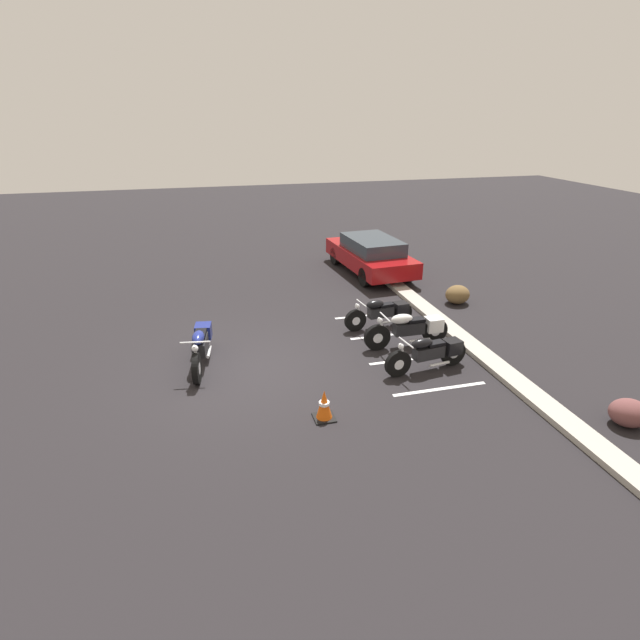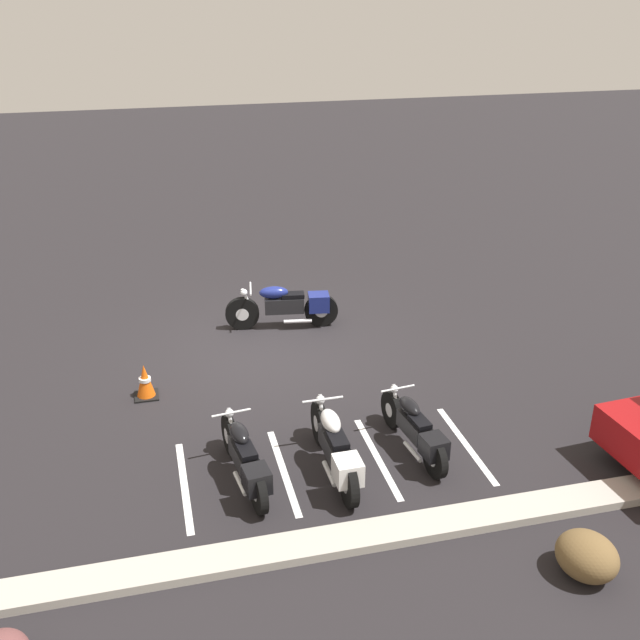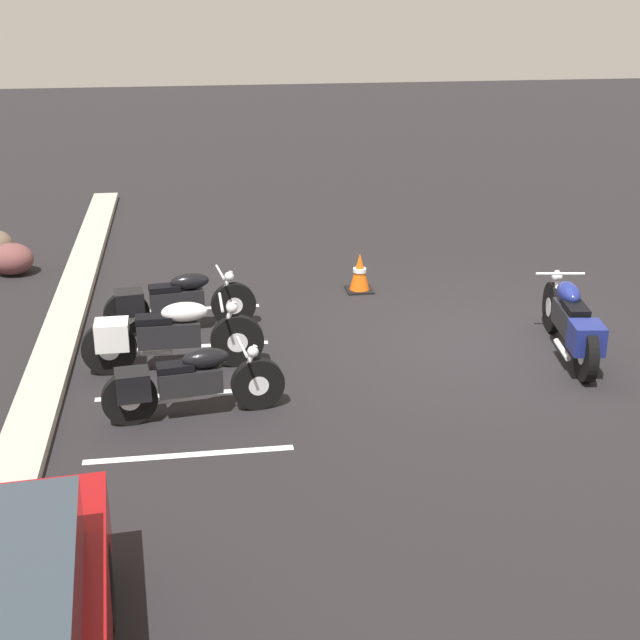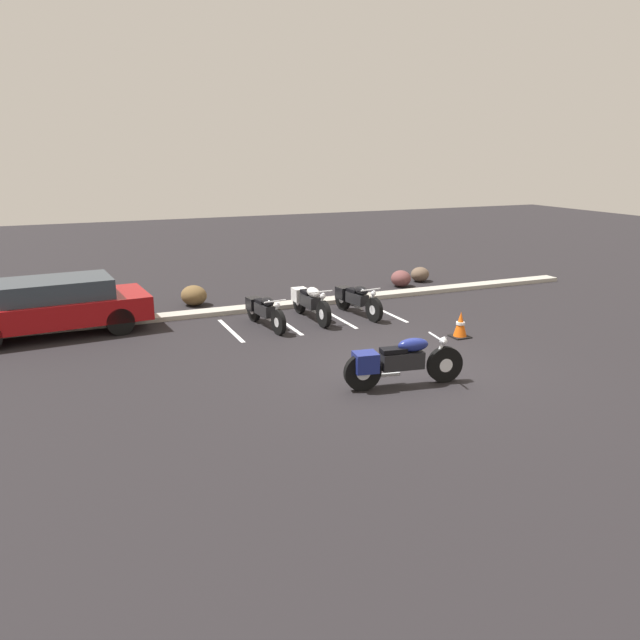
{
  "view_description": "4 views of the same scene",
  "coord_description": "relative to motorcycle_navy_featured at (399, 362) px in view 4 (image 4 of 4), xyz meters",
  "views": [
    {
      "loc": [
        9.97,
        -0.86,
        5.37
      ],
      "look_at": [
        -0.15,
        1.78,
        0.97
      ],
      "focal_mm": 28.0,
      "sensor_mm": 36.0,
      "label": 1
    },
    {
      "loc": [
        2.05,
        12.56,
        6.46
      ],
      "look_at": [
        -0.75,
        1.24,
        1.09
      ],
      "focal_mm": 42.0,
      "sensor_mm": 36.0,
      "label": 2
    },
    {
      "loc": [
        -10.34,
        3.7,
        4.49
      ],
      "look_at": [
        -1.31,
        2.37,
        0.96
      ],
      "focal_mm": 50.0,
      "sensor_mm": 36.0,
      "label": 3
    },
    {
      "loc": [
        -6.09,
        -10.02,
        4.09
      ],
      "look_at": [
        -0.88,
        1.99,
        0.56
      ],
      "focal_mm": 35.0,
      "sensor_mm": 36.0,
      "label": 4
    }
  ],
  "objects": [
    {
      "name": "ground",
      "position": [
        0.61,
        0.9,
        -0.47
      ],
      "size": [
        60.0,
        60.0,
        0.0
      ],
      "primitive_type": "plane",
      "color": "black"
    },
    {
      "name": "motorcycle_navy_featured",
      "position": [
        0.0,
        0.0,
        0.0
      ],
      "size": [
        2.25,
        0.72,
        0.89
      ],
      "rotation": [
        0.0,
        0.0,
        -0.15
      ],
      "color": "black",
      "rests_on": "ground"
    },
    {
      "name": "parked_bike_0",
      "position": [
        -0.94,
        4.77,
        -0.06
      ],
      "size": [
        0.6,
        1.98,
        0.78
      ],
      "rotation": [
        0.0,
        0.0,
        -1.45
      ],
      "color": "black",
      "rests_on": "ground"
    },
    {
      "name": "parked_bike_1",
      "position": [
        0.35,
        5.01,
        -0.02
      ],
      "size": [
        0.61,
        2.19,
        0.86
      ],
      "rotation": [
        0.0,
        0.0,
        -1.56
      ],
      "color": "black",
      "rests_on": "ground"
    },
    {
      "name": "parked_bike_2",
      "position": [
        1.61,
        4.92,
        -0.05
      ],
      "size": [
        0.63,
        2.04,
        0.8
      ],
      "rotation": [
        0.0,
        0.0,
        -1.44
      ],
      "color": "black",
      "rests_on": "ground"
    },
    {
      "name": "car_red",
      "position": [
        -5.6,
        6.12,
        0.21
      ],
      "size": [
        4.43,
        2.13,
        1.29
      ],
      "rotation": [
        0.0,
        0.0,
        3.22
      ],
      "color": "black",
      "rests_on": "ground"
    },
    {
      "name": "concrete_curb",
      "position": [
        0.61,
        6.41,
        -0.41
      ],
      "size": [
        18.0,
        0.5,
        0.12
      ],
      "primitive_type": "cube",
      "color": "#A8A399",
      "rests_on": "ground"
    },
    {
      "name": "landscape_rock_0",
      "position": [
        4.49,
        7.5,
        -0.22
      ],
      "size": [
        0.83,
        0.87,
        0.51
      ],
      "primitive_type": "ellipsoid",
      "rotation": [
        0.0,
        0.0,
        1.21
      ],
      "color": "brown",
      "rests_on": "ground"
    },
    {
      "name": "landscape_rock_1",
      "position": [
        -2.02,
        7.6,
        -0.2
      ],
      "size": [
        0.91,
        0.96,
        0.56
      ],
      "primitive_type": "ellipsoid",
      "rotation": [
        0.0,
        0.0,
        1.95
      ],
      "color": "brown",
      "rests_on": "ground"
    },
    {
      "name": "landscape_rock_2",
      "position": [
        5.47,
        7.93,
        -0.24
      ],
      "size": [
        0.87,
        0.85,
        0.47
      ],
      "primitive_type": "ellipsoid",
      "rotation": [
        0.0,
        0.0,
        0.6
      ],
      "color": "brown",
      "rests_on": "ground"
    },
    {
      "name": "traffic_cone",
      "position": [
        2.88,
        2.13,
        -0.19
      ],
      "size": [
        0.4,
        0.4,
        0.6
      ],
      "color": "black",
      "rests_on": "ground"
    },
    {
      "name": "stall_line_0",
      "position": [
        -1.78,
        4.75,
        -0.47
      ],
      "size": [
        0.1,
        2.1,
        0.0
      ],
      "primitive_type": "cube",
      "color": "white",
      "rests_on": "ground"
    },
    {
      "name": "stall_line_1",
      "position": [
        -0.37,
        4.75,
        -0.47
      ],
      "size": [
        0.1,
        2.1,
        0.0
      ],
      "primitive_type": "cube",
      "color": "white",
      "rests_on": "ground"
    },
    {
      "name": "stall_line_2",
      "position": [
        1.04,
        4.75,
        -0.47
      ],
      "size": [
        0.1,
        2.1,
        0.0
      ],
      "primitive_type": "cube",
      "color": "white",
      "rests_on": "ground"
    },
    {
      "name": "stall_line_3",
      "position": [
        2.45,
        4.75,
        -0.47
      ],
      "size": [
        0.1,
        2.1,
        0.0
      ],
      "primitive_type": "cube",
      "color": "white",
      "rests_on": "ground"
    }
  ]
}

